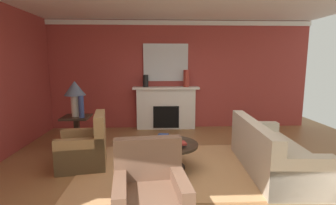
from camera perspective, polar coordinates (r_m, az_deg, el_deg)
The scene contains 18 objects.
ground_plane at distance 4.68m, azimuth 4.04°, elevation -14.11°, with size 8.89×8.89×0.00m, color olive.
wall_fireplace at distance 7.16m, azimuth 1.55°, elevation 6.17°, with size 7.44×0.12×2.95m, color #9E3833.
crown_moulding at distance 7.15m, azimuth 1.65°, elevation 17.39°, with size 7.44×0.08×0.12m, color white.
area_rug at distance 4.60m, azimuth 0.25°, elevation -14.39°, with size 3.07×2.31×0.01m, color tan.
fireplace at distance 7.04m, azimuth -0.46°, elevation -1.45°, with size 1.80×0.35×1.17m.
mantel_mirror at distance 7.05m, azimuth -0.51°, elevation 8.95°, with size 1.22×0.04×1.01m, color silver.
sofa at distance 4.73m, azimuth 21.84°, elevation -10.60°, with size 1.02×2.15×0.85m.
armchair_near_window at distance 4.82m, azimuth -18.11°, elevation -9.94°, with size 0.92×0.92×0.95m.
armchair_facing_fireplace at distance 3.06m, azimuth -3.96°, elevation -21.01°, with size 0.89×0.89×0.95m.
coffee_table at distance 4.48m, azimuth 0.25°, elevation -10.52°, with size 1.00×1.00×0.45m.
side_table at distance 5.81m, azimuth -19.68°, elevation -5.82°, with size 0.56×0.56×0.70m.
table_lamp at distance 5.66m, azimuth -20.13°, elevation 2.29°, with size 0.44×0.44×0.75m.
vase_mantel_left at distance 6.90m, azimuth -5.04°, elevation 4.82°, with size 0.15×0.15×0.33m, color black.
vase_on_side_table at distance 5.54m, azimuth -18.85°, elevation -0.86°, with size 0.11×0.11×0.46m, color navy.
vase_mantel_right at distance 6.93m, azimuth 4.11°, elevation 5.40°, with size 0.16×0.16×0.46m, color #9E3328.
book_red_cover at distance 4.34m, azimuth 1.05°, elevation -9.32°, with size 0.21×0.17×0.04m, color navy.
book_art_folio at distance 4.28m, azimuth 2.68°, elevation -9.08°, with size 0.20×0.18×0.03m, color maroon.
book_small_novel at distance 4.54m, azimuth -1.07°, elevation -7.44°, with size 0.18×0.15×0.05m, color navy.
Camera 1 is at (-0.51, -4.27, 1.84)m, focal length 27.24 mm.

